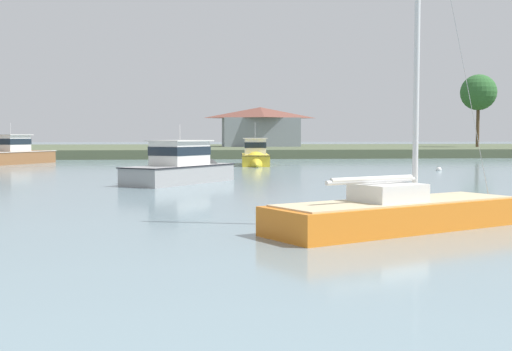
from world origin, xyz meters
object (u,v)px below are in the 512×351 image
Objects in this scene: cruiser_grey at (188,172)px; cruiser_wood at (6,158)px; sailboat_orange at (398,221)px; cruiser_yellow at (255,159)px; mooring_buoy_white at (439,170)px.

cruiser_grey is 28.97m from cruiser_wood.
sailboat_orange is 47.88m from cruiser_wood.
cruiser_yellow is 20.55m from cruiser_grey.
sailboat_orange is 1.12× the size of cruiser_wood.
mooring_buoy_white is (12.45, -9.71, -0.48)m from cruiser_yellow.
sailboat_orange reaches higher than cruiser_grey.
cruiser_wood is at bearing 116.95° from sailboat_orange.
sailboat_orange is at bearing -63.05° from cruiser_wood.
sailboat_orange reaches higher than cruiser_wood.
sailboat_orange is at bearing -73.03° from cruiser_grey.
mooring_buoy_white is at bearing 66.25° from sailboat_orange.
sailboat_orange is 31.21m from mooring_buoy_white.
cruiser_yellow is at bearing 89.82° from sailboat_orange.
sailboat_orange is 1.38× the size of cruiser_grey.
mooring_buoy_white is at bearing -37.96° from cruiser_yellow.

